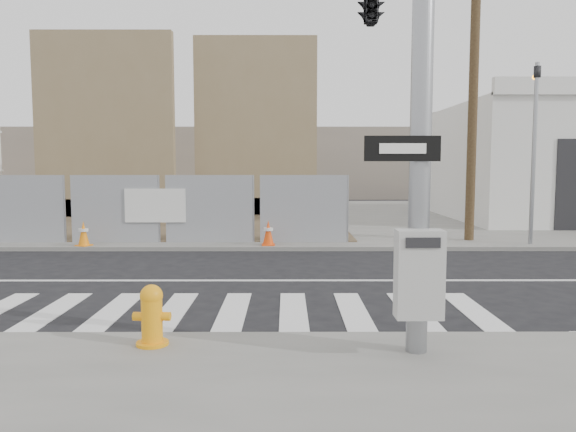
{
  "coord_description": "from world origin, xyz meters",
  "views": [
    {
      "loc": [
        0.89,
        -11.59,
        2.43
      ],
      "look_at": [
        0.92,
        -0.38,
        1.4
      ],
      "focal_mm": 35.0,
      "sensor_mm": 36.0,
      "label": 1
    }
  ],
  "objects_px": {
    "traffic_cone_d": "(268,233)",
    "traffic_cone_c": "(84,234)",
    "fire_hydrant": "(152,315)",
    "signal_pole": "(383,22)"
  },
  "relations": [
    {
      "from": "traffic_cone_d",
      "to": "traffic_cone_c",
      "type": "bearing_deg",
      "value": -178.89
    },
    {
      "from": "fire_hydrant",
      "to": "traffic_cone_d",
      "type": "height_order",
      "value": "fire_hydrant"
    },
    {
      "from": "fire_hydrant",
      "to": "traffic_cone_c",
      "type": "height_order",
      "value": "fire_hydrant"
    },
    {
      "from": "fire_hydrant",
      "to": "traffic_cone_c",
      "type": "bearing_deg",
      "value": 119.37
    },
    {
      "from": "signal_pole",
      "to": "traffic_cone_d",
      "type": "distance_m",
      "value": 8.02
    },
    {
      "from": "fire_hydrant",
      "to": "traffic_cone_c",
      "type": "xyz_separation_m",
      "value": [
        -4.06,
        8.82,
        -0.05
      ]
    },
    {
      "from": "fire_hydrant",
      "to": "signal_pole",
      "type": "bearing_deg",
      "value": 41.57
    },
    {
      "from": "traffic_cone_c",
      "to": "traffic_cone_d",
      "type": "xyz_separation_m",
      "value": [
        5.26,
        0.1,
        0.01
      ]
    },
    {
      "from": "fire_hydrant",
      "to": "traffic_cone_c",
      "type": "relative_size",
      "value": 1.12
    },
    {
      "from": "signal_pole",
      "to": "fire_hydrant",
      "type": "distance_m",
      "value": 5.97
    }
  ]
}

